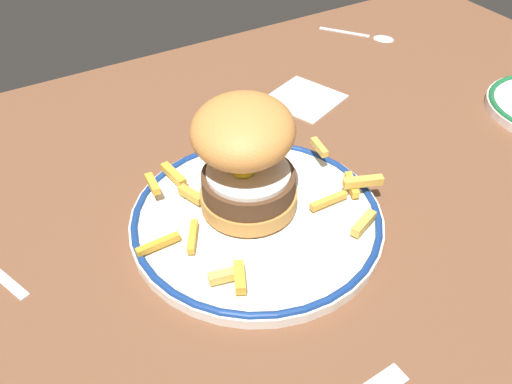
% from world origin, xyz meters
% --- Properties ---
extents(ground_plane, '(1.35, 0.82, 0.04)m').
position_xyz_m(ground_plane, '(0.00, 0.00, -0.02)').
color(ground_plane, brown).
extents(dinner_plate, '(0.27, 0.27, 0.02)m').
position_xyz_m(dinner_plate, '(-0.00, -0.02, 0.01)').
color(dinner_plate, white).
rests_on(dinner_plate, ground_plane).
extents(burger, '(0.15, 0.15, 0.12)m').
position_xyz_m(burger, '(-0.00, 0.01, 0.08)').
color(burger, '#BB803B').
rests_on(burger, dinner_plate).
extents(fries_pile, '(0.27, 0.21, 0.02)m').
position_xyz_m(fries_pile, '(0.00, -0.02, 0.02)').
color(fries_pile, gold).
rests_on(fries_pile, dinner_plate).
extents(spoon, '(0.09, 0.12, 0.01)m').
position_xyz_m(spoon, '(0.41, 0.27, 0.00)').
color(spoon, silver).
rests_on(spoon, ground_plane).
extents(napkin, '(0.12, 0.12, 0.00)m').
position_xyz_m(napkin, '(0.19, 0.17, 0.00)').
color(napkin, white).
rests_on(napkin, ground_plane).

